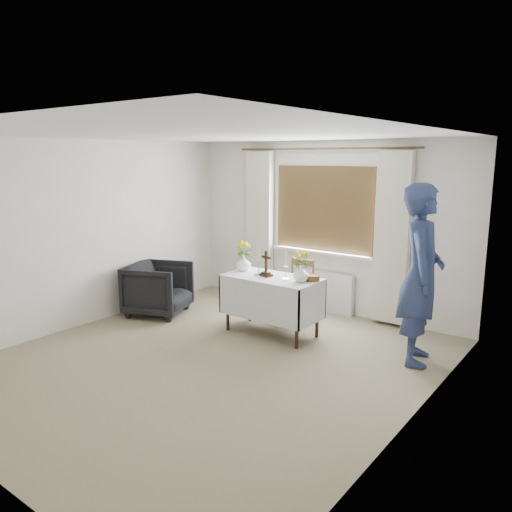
% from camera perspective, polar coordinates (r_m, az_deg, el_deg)
% --- Properties ---
extents(ground, '(5.00, 5.00, 0.00)m').
position_cam_1_polar(ground, '(5.77, -5.16, -11.89)').
color(ground, gray).
rests_on(ground, ground).
extents(altar_table, '(1.24, 0.64, 0.76)m').
position_cam_1_polar(altar_table, '(6.47, 1.79, -5.67)').
color(altar_table, silver).
rests_on(altar_table, ground).
extents(wooden_chair, '(0.41, 0.41, 0.86)m').
position_cam_1_polar(wooden_chair, '(7.01, 4.63, -3.95)').
color(wooden_chair, brown).
rests_on(wooden_chair, ground).
extents(armchair, '(1.07, 1.06, 0.76)m').
position_cam_1_polar(armchair, '(7.42, -11.09, -3.68)').
color(armchair, black).
rests_on(armchair, ground).
extents(person, '(0.69, 0.85, 2.00)m').
position_cam_1_polar(person, '(5.75, 18.33, -2.05)').
color(person, navy).
rests_on(person, ground).
extents(radiator, '(1.10, 0.10, 0.60)m').
position_cam_1_polar(radiator, '(7.54, 7.25, -3.94)').
color(radiator, silver).
rests_on(radiator, ground).
extents(wooden_cross, '(0.17, 0.14, 0.33)m').
position_cam_1_polar(wooden_cross, '(6.37, 1.16, -0.87)').
color(wooden_cross, black).
rests_on(wooden_cross, altar_table).
extents(candlestick_left, '(0.13, 0.13, 0.37)m').
position_cam_1_polar(candlestick_left, '(6.41, 0.32, -0.59)').
color(candlestick_left, silver).
rests_on(candlestick_left, altar_table).
extents(candlestick_right, '(0.12, 0.12, 0.34)m').
position_cam_1_polar(candlestick_right, '(6.21, 3.45, -1.15)').
color(candlestick_right, silver).
rests_on(candlestick_right, altar_table).
extents(flower_vase_left, '(0.24, 0.24, 0.21)m').
position_cam_1_polar(flower_vase_left, '(6.70, -1.45, -0.81)').
color(flower_vase_left, white).
rests_on(flower_vase_left, altar_table).
extents(flower_vase_right, '(0.21, 0.21, 0.20)m').
position_cam_1_polar(flower_vase_right, '(6.13, 5.15, -2.04)').
color(flower_vase_right, white).
rests_on(flower_vase_right, altar_table).
extents(wicker_basket, '(0.25, 0.25, 0.07)m').
position_cam_1_polar(wicker_basket, '(6.21, 6.46, -2.49)').
color(wicker_basket, brown).
rests_on(wicker_basket, altar_table).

